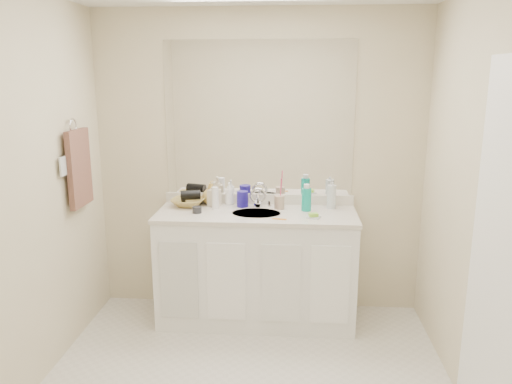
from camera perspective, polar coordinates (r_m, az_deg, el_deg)
The scene contains 29 objects.
wall_back at distance 3.99m, azimuth 0.35°, elevation 3.17°, with size 2.60×0.02×2.40m, color beige.
wall_front at distance 1.52m, azimuth -6.63°, elevation -14.44°, with size 2.60×0.02×2.40m, color beige.
wall_left at distance 3.13m, azimuth -25.93°, elevation -1.03°, with size 0.02×2.60×2.40m, color beige.
wall_right at distance 2.90m, azimuth 24.97°, elevation -2.00°, with size 0.02×2.60×2.40m, color beige.
vanity_cabinet at distance 3.94m, azimuth 0.05°, elevation -8.71°, with size 1.50×0.55×0.85m, color white.
countertop at distance 3.80m, azimuth 0.06°, elevation -2.54°, with size 1.52×0.57×0.03m, color silver.
backsplash at distance 4.03m, azimuth 0.33°, elevation -0.78°, with size 1.52×0.03×0.08m, color silver.
sink_basin at distance 3.78m, azimuth 0.03°, elevation -2.58°, with size 0.37×0.37×0.02m, color #B7B2A0.
faucet at distance 3.93m, azimuth 0.23°, elevation -0.92°, with size 0.02×0.02×0.11m, color silver.
mirror at distance 3.94m, azimuth 0.35°, elevation 8.32°, with size 1.48×0.01×1.20m, color white.
blue_mug at distance 3.94m, azimuth -1.55°, elevation -0.80°, with size 0.09×0.09×0.12m, color #1F148C.
tan_cup at distance 3.88m, azimuth 2.68°, elevation -1.16°, with size 0.08×0.08×0.11m, color tan.
toothbrush at distance 3.86m, azimuth 2.85°, elevation 0.23°, with size 0.01×0.01×0.19m, color #E33B68.
mouthwash_bottle at distance 3.83m, azimuth 5.78°, elevation -0.87°, with size 0.07×0.07×0.18m, color #0DA38D.
clear_pump_bottle at distance 3.93m, azimuth 8.62°, elevation -0.54°, with size 0.07×0.07×0.18m, color silver.
soap_dish at distance 3.67m, azimuth 6.57°, elevation -2.89°, with size 0.09×0.08×0.01m, color silver.
green_soap at distance 3.66m, azimuth 6.58°, elevation -2.60°, with size 0.07×0.05×0.02m, color #88CA31.
orange_comb at distance 3.62m, azimuth 2.68°, elevation -3.10°, with size 0.10×0.02×0.00m, color orange.
dark_jar at distance 3.80m, azimuth -6.75°, elevation -2.03°, with size 0.07×0.07×0.05m, color #232428.
extra_white_bottle at distance 3.89m, azimuth -4.69°, elevation -0.68°, with size 0.05×0.05×0.17m, color white.
soap_bottle_white at distance 4.01m, azimuth -3.06°, elevation -0.17°, with size 0.07×0.07×0.18m, color white.
soap_bottle_cream at distance 3.97m, azimuth -4.81°, elevation -0.19°, with size 0.09×0.09×0.20m, color beige.
soap_bottle_yellow at distance 4.04m, azimuth -5.25°, elevation -0.18°, with size 0.13×0.13×0.17m, color #E6BD59.
wicker_basket at distance 4.00m, azimuth -7.75°, elevation -1.15°, with size 0.26×0.26×0.06m, color #A18541.
hair_dryer at distance 3.98m, azimuth -7.50°, elevation -0.34°, with size 0.08×0.08×0.15m, color black.
towel_ring at distance 3.74m, azimuth -20.19°, elevation 7.10°, with size 0.11×0.11×0.01m, color silver.
hand_towel at distance 3.77m, azimuth -19.55°, elevation 2.58°, with size 0.04×0.32×0.55m, color #4C3128.
switch_plate at distance 3.60m, azimuth -21.19°, elevation 2.76°, with size 0.01×0.09×0.13m, color silver.
door at distance 2.69m, azimuth 26.52°, elevation -7.80°, with size 0.02×0.82×2.00m, color white.
Camera 1 is at (0.27, -2.62, 1.91)m, focal length 35.00 mm.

